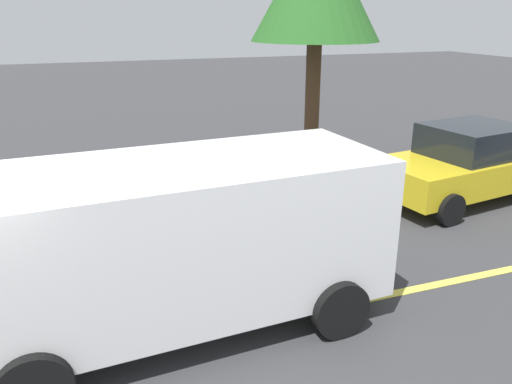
{
  "coord_description": "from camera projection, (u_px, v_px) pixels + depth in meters",
  "views": [
    {
      "loc": [
        1.59,
        -5.42,
        3.88
      ],
      "look_at": [
        3.98,
        1.17,
        1.4
      ],
      "focal_mm": 35.69,
      "sensor_mm": 36.0,
      "label": 1
    }
  ],
  "objects": [
    {
      "name": "white_van",
      "position": [
        175.0,
        237.0,
        6.27
      ],
      "size": [
        5.31,
        2.51,
        2.2
      ],
      "color": "white",
      "rests_on": "ground_plane"
    },
    {
      "name": "car_yellow_far_lane",
      "position": [
        466.0,
        163.0,
        10.98
      ],
      "size": [
        4.28,
        2.55,
        1.63
      ],
      "color": "gold",
      "rests_on": "ground_plane"
    },
    {
      "name": "lane_marking_centre",
      "position": [
        215.0,
        331.0,
        6.55
      ],
      "size": [
        28.0,
        0.16,
        0.01
      ],
      "primitive_type": "cube",
      "color": "#E0D14C"
    }
  ]
}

